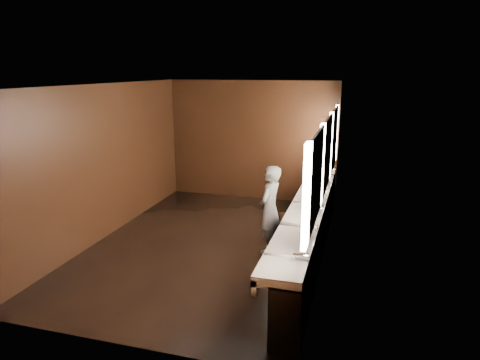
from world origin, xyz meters
name	(u,v)px	position (x,y,z in m)	size (l,w,h in m)	color
floor	(210,244)	(0.00, 0.00, 0.00)	(6.00, 6.00, 0.00)	black
ceiling	(207,85)	(0.00, 0.00, 2.80)	(4.00, 6.00, 0.02)	#2D2D2B
wall_back	(252,141)	(0.00, 3.00, 1.40)	(4.00, 0.02, 2.80)	black
wall_front	(112,230)	(0.00, -3.00, 1.40)	(4.00, 0.02, 2.80)	black
wall_left	(106,161)	(-2.00, 0.00, 1.40)	(0.02, 6.00, 2.80)	black
wall_right	(327,176)	(2.00, 0.00, 1.40)	(0.02, 6.00, 2.80)	black
sink_counter	(311,228)	(1.79, 0.00, 0.50)	(0.55, 5.40, 1.01)	black
mirror_band	(327,154)	(1.98, 0.00, 1.75)	(0.06, 5.03, 1.15)	#FFE2CD
person	(270,209)	(1.08, 0.01, 0.75)	(0.55, 0.36, 1.51)	#8DB8D2
trash_bin	(289,260)	(1.58, -0.90, 0.30)	(0.39, 0.39, 0.60)	black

